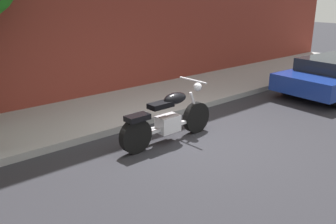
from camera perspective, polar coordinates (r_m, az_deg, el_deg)
ground_plane at (r=7.12m, az=4.92°, el=-4.52°), size 60.00×60.00×0.00m
sidewalk at (r=8.98m, az=-7.00°, el=0.77°), size 22.51×2.47×0.14m
motorcycle at (r=6.91m, az=-0.04°, el=-1.17°), size 2.18×0.70×1.13m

